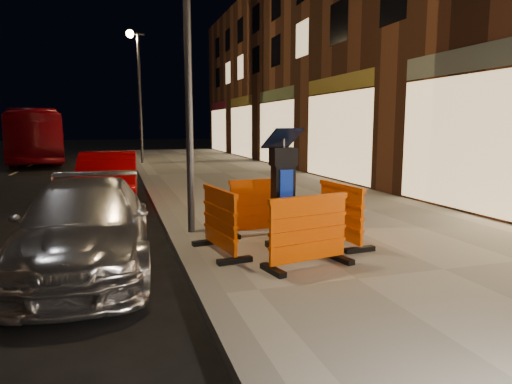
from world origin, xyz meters
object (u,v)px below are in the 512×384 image
object	(u,v)px
bus_doubledecker	(36,163)
car_red	(110,204)
parking_kiosk	(283,193)
barrier_kerbside	(220,221)
barrier_bldgside	(341,214)
car_silver	(88,268)
barrier_front	(308,232)
barrier_back	(263,206)

from	to	relation	value
bus_doubledecker	car_red	bearing A→B (deg)	-83.50
parking_kiosk	car_red	xyz separation A→B (m)	(-2.53, 5.73, -0.99)
barrier_kerbside	barrier_bldgside	xyz separation A→B (m)	(1.90, 0.00, 0.00)
car_silver	bus_doubledecker	size ratio (longest dim) A/B	0.42
barrier_bldgside	car_silver	xyz separation A→B (m)	(-3.72, 0.31, -0.62)
barrier_front	parking_kiosk	bearing A→B (deg)	78.27
barrier_front	barrier_kerbside	bearing A→B (deg)	123.27
car_silver	bus_doubledecker	world-z (taller)	bus_doubledecker
barrier_front	barrier_bldgside	world-z (taller)	same
barrier_kerbside	barrier_bldgside	size ratio (longest dim) A/B	1.00
parking_kiosk	barrier_bldgside	size ratio (longest dim) A/B	1.40
barrier_back	bus_doubledecker	distance (m)	20.24
car_red	bus_doubledecker	bearing A→B (deg)	107.61
barrier_back	barrier_kerbside	xyz separation A→B (m)	(-0.95, -0.95, 0.00)
car_silver	barrier_kerbside	bearing A→B (deg)	-7.21
barrier_front	barrier_kerbside	distance (m)	1.34
barrier_front	barrier_kerbside	size ratio (longest dim) A/B	1.00
barrier_bldgside	car_red	xyz separation A→B (m)	(-3.48, 5.73, -0.62)
car_red	bus_doubledecker	size ratio (longest dim) A/B	0.40
barrier_back	car_red	world-z (taller)	barrier_back
car_red	bus_doubledecker	world-z (taller)	bus_doubledecker
car_red	barrier_front	bearing A→B (deg)	-66.62
barrier_kerbside	bus_doubledecker	world-z (taller)	bus_doubledecker
bus_doubledecker	barrier_kerbside	bearing A→B (deg)	-83.37
parking_kiosk	barrier_front	bearing A→B (deg)	-96.73
barrier_front	car_silver	world-z (taller)	barrier_front
car_silver	car_red	world-z (taller)	car_red
barrier_bldgside	bus_doubledecker	size ratio (longest dim) A/B	0.12
barrier_back	barrier_kerbside	world-z (taller)	same
barrier_bldgside	bus_doubledecker	xyz separation A→B (m)	(-7.34, 20.15, -0.62)
barrier_kerbside	car_silver	size ratio (longest dim) A/B	0.29
barrier_front	car_red	bearing A→B (deg)	99.02
barrier_bldgside	car_red	size ratio (longest dim) A/B	0.30
car_silver	bus_doubledecker	xyz separation A→B (m)	(-3.62, 19.84, 0.00)
parking_kiosk	barrier_kerbside	xyz separation A→B (m)	(-0.95, 0.00, -0.37)
barrier_kerbside	car_silver	xyz separation A→B (m)	(-1.82, 0.31, -0.62)
barrier_front	barrier_bldgside	size ratio (longest dim) A/B	1.00
barrier_bldgside	bus_doubledecker	world-z (taller)	bus_doubledecker
barrier_back	car_silver	size ratio (longest dim) A/B	0.29
barrier_front	barrier_bldgside	bearing A→B (deg)	33.27
parking_kiosk	bus_doubledecker	distance (m)	21.16
barrier_front	barrier_bldgside	xyz separation A→B (m)	(0.95, 0.95, 0.00)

